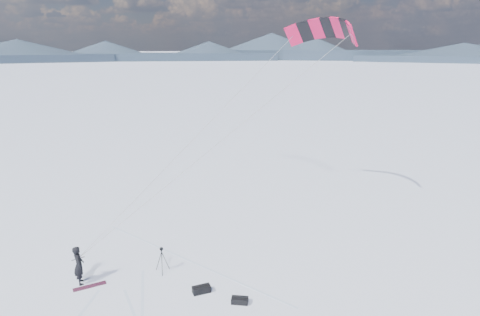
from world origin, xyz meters
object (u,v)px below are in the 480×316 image
object	(u,v)px
snowkiter	(81,283)
gear_bag_b	(240,300)
gear_bag_a	(201,289)
snowboard	(90,286)
tripod	(162,256)

from	to	relation	value
snowkiter	gear_bag_b	xyz separation A→B (m)	(6.27, -3.54, 0.14)
gear_bag_a	gear_bag_b	bearing A→B (deg)	-46.20
snowkiter	gear_bag_a	world-z (taller)	snowkiter
snowkiter	gear_bag_a	xyz separation A→B (m)	(4.95, -2.33, 0.15)
snowkiter	gear_bag_b	bearing A→B (deg)	-129.63
snowboard	snowkiter	bearing A→B (deg)	122.78
tripod	gear_bag_a	world-z (taller)	tripod
snowkiter	gear_bag_a	distance (m)	5.47
snowkiter	tripod	xyz separation A→B (m)	(3.58, -0.16, 0.80)
snowkiter	tripod	world-z (taller)	tripod
snowkiter	snowboard	xyz separation A→B (m)	(0.38, -0.41, 0.02)
tripod	snowkiter	bearing A→B (deg)	156.75
gear_bag_a	snowboard	bearing A→B (deg)	153.36
gear_bag_a	snowkiter	bearing A→B (deg)	150.91
tripod	gear_bag_a	xyz separation A→B (m)	(1.37, -2.17, -0.65)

